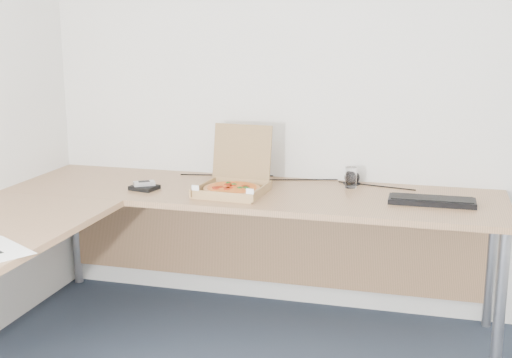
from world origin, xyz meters
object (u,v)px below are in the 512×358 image
(desk, at_px, (161,214))
(pizza_box, at_px, (233,185))
(keyboard, at_px, (432,201))
(drinking_glass, at_px, (351,177))
(wallet, at_px, (144,188))

(desk, height_order, pizza_box, pizza_box)
(pizza_box, bearing_deg, keyboard, 6.85)
(desk, bearing_deg, drinking_glass, 38.06)
(wallet, bearing_deg, pizza_box, 18.87)
(desk, height_order, keyboard, keyboard)
(desk, relative_size, drinking_glass, 23.18)
(desk, xyz_separation_m, wallet, (-0.22, 0.30, 0.04))
(drinking_glass, distance_m, wallet, 1.07)
(desk, relative_size, wallet, 19.43)
(desk, relative_size, pizza_box, 6.79)
(desk, distance_m, wallet, 0.37)
(drinking_glass, relative_size, keyboard, 0.27)
(desk, bearing_deg, wallet, 125.87)
(keyboard, bearing_deg, desk, -162.45)
(drinking_glass, height_order, wallet, drinking_glass)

